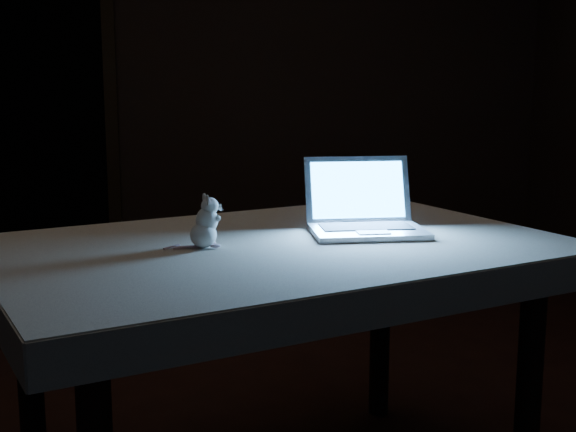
{
  "coord_description": "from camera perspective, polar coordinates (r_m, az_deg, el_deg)",
  "views": [
    {
      "loc": [
        -0.23,
        -2.58,
        1.18
      ],
      "look_at": [
        0.07,
        -0.59,
        0.82
      ],
      "focal_mm": 48.0,
      "sensor_mm": 36.0,
      "label": 1
    }
  ],
  "objects": [
    {
      "name": "floor",
      "position": [
        2.85,
        -3.25,
        -14.43
      ],
      "size": [
        5.0,
        5.0,
        0.0
      ],
      "primitive_type": "plane",
      "color": "black",
      "rests_on": "ground"
    },
    {
      "name": "doorway",
      "position": [
        5.15,
        -18.46,
        8.29
      ],
      "size": [
        1.06,
        0.36,
        2.13
      ],
      "primitive_type": null,
      "color": "black",
      "rests_on": "back_wall"
    },
    {
      "name": "laptop",
      "position": [
        2.15,
        6.0,
        1.43
      ],
      "size": [
        0.32,
        0.28,
        0.21
      ],
      "primitive_type": null,
      "rotation": [
        0.0,
        0.0,
        -0.02
      ],
      "color": "silver",
      "rests_on": "tablecloth"
    },
    {
      "name": "back_wall",
      "position": [
        5.09,
        -6.08,
        11.37
      ],
      "size": [
        4.5,
        0.04,
        2.6
      ],
      "primitive_type": "cube",
      "color": "black",
      "rests_on": "ground"
    },
    {
      "name": "table",
      "position": [
        2.16,
        -0.75,
        -11.81
      ],
      "size": [
        1.61,
        1.32,
        0.74
      ],
      "primitive_type": null,
      "rotation": [
        0.0,
        0.0,
        0.36
      ],
      "color": "black",
      "rests_on": "floor"
    },
    {
      "name": "tablecloth",
      "position": [
        2.1,
        -1.23,
        -2.95
      ],
      "size": [
        1.58,
        1.14,
        0.09
      ],
      "primitive_type": null,
      "rotation": [
        0.0,
        0.0,
        0.11
      ],
      "color": "beige",
      "rests_on": "table"
    },
    {
      "name": "plush_mouse",
      "position": [
        1.98,
        -6.31,
        -0.4
      ],
      "size": [
        0.13,
        0.13,
        0.14
      ],
      "primitive_type": null,
      "rotation": [
        0.0,
        0.0,
        0.32
      ],
      "color": "white",
      "rests_on": "tablecloth"
    }
  ]
}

